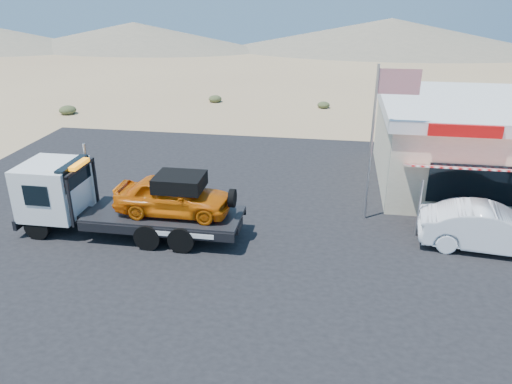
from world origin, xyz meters
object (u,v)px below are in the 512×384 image
white_sedan (490,229)px  flagpole (379,127)px  jerky_store (497,144)px  tow_truck (124,197)px

white_sedan → flagpole: size_ratio=0.79×
jerky_store → flagpole: bearing=-141.2°
white_sedan → jerky_store: (1.66, 6.28, 1.19)m
jerky_store → flagpole: flagpole is taller
white_sedan → jerky_store: 6.60m
tow_truck → jerky_store: 16.26m
white_sedan → tow_truck: bearing=99.7°
white_sedan → flagpole: flagpole is taller
tow_truck → flagpole: 9.69m
tow_truck → jerky_store: bearing=26.1°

